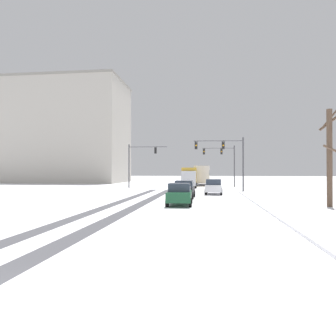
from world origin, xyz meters
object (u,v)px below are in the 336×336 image
at_px(car_black_second, 184,189).
at_px(car_dark_green_third, 180,194).
at_px(traffic_signal_far_right, 223,158).
at_px(box_truck_delivery, 189,177).
at_px(bus_oncoming, 203,174).
at_px(traffic_signal_near_right, 226,153).
at_px(bare_tree_sidewalk_mid, 330,154).
at_px(office_building_far_left_block, 65,132).
at_px(traffic_signal_far_left, 139,158).
at_px(car_white_lead, 214,187).

xyz_separation_m(car_black_second, car_dark_green_third, (0.08, -6.01, 0.00)).
relative_size(traffic_signal_far_right, box_truck_delivery, 0.87).
bearing_deg(traffic_signal_far_right, car_dark_green_third, -99.69).
bearing_deg(traffic_signal_far_right, box_truck_delivery, -159.55).
bearing_deg(bus_oncoming, car_black_second, -92.66).
height_order(traffic_signal_near_right, box_truck_delivery, traffic_signal_near_right).
relative_size(traffic_signal_far_right, bus_oncoming, 0.59).
xyz_separation_m(traffic_signal_near_right, bare_tree_sidewalk_mid, (6.40, -14.32, -0.92)).
bearing_deg(car_dark_green_third, box_truck_delivery, 91.63).
xyz_separation_m(traffic_signal_near_right, office_building_far_left_block, (-33.49, 28.52, 6.44)).
distance_m(car_black_second, box_truck_delivery, 18.60).
height_order(car_dark_green_third, bare_tree_sidewalk_mid, bare_tree_sidewalk_mid).
height_order(traffic_signal_far_left, car_black_second, traffic_signal_far_left).
bearing_deg(bare_tree_sidewalk_mid, office_building_far_left_block, 132.95).
xyz_separation_m(traffic_signal_far_left, car_dark_green_third, (8.00, -22.70, -3.60)).
relative_size(traffic_signal_near_right, car_white_lead, 1.56).
relative_size(car_black_second, office_building_far_left_block, 0.16).
height_order(traffic_signal_near_right, bus_oncoming, traffic_signal_near_right).
bearing_deg(box_truck_delivery, bare_tree_sidewalk_mid, -65.14).
height_order(traffic_signal_near_right, car_white_lead, traffic_signal_near_right).
relative_size(traffic_signal_far_left, car_dark_green_third, 1.57).
bearing_deg(traffic_signal_far_right, traffic_signal_far_left, -162.98).
height_order(traffic_signal_near_right, office_building_far_left_block, office_building_far_left_block).
distance_m(traffic_signal_far_left, bus_oncoming, 14.51).
bearing_deg(bus_oncoming, traffic_signal_near_right, -81.07).
height_order(traffic_signal_far_left, car_dark_green_third, traffic_signal_far_left).
bearing_deg(bus_oncoming, car_dark_green_third, -92.05).
bearing_deg(bare_tree_sidewalk_mid, traffic_signal_near_right, 114.06).
bearing_deg(traffic_signal_near_right, traffic_signal_far_right, 88.48).
bearing_deg(car_dark_green_third, traffic_signal_far_left, 109.42).
bearing_deg(car_dark_green_third, office_building_far_left_block, 124.23).
distance_m(traffic_signal_far_left, box_truck_delivery, 8.04).
relative_size(traffic_signal_near_right, traffic_signal_far_right, 1.00).
distance_m(traffic_signal_near_right, bare_tree_sidewalk_mid, 15.71).
xyz_separation_m(bare_tree_sidewalk_mid, office_building_far_left_block, (-39.88, 42.84, 7.36)).
xyz_separation_m(car_dark_green_third, office_building_far_left_block, (-29.27, 43.03, 10.26)).
xyz_separation_m(car_black_second, bus_oncoming, (1.28, 27.64, 1.18)).
xyz_separation_m(car_dark_green_third, bare_tree_sidewalk_mid, (10.61, 0.18, 2.90)).
distance_m(bus_oncoming, bare_tree_sidewalk_mid, 34.81).
relative_size(car_black_second, bus_oncoming, 0.37).
distance_m(traffic_signal_far_right, office_building_far_left_block, 38.17).
xyz_separation_m(traffic_signal_far_left, bus_oncoming, (9.21, 10.95, -2.42)).
distance_m(traffic_signal_far_left, car_dark_green_third, 24.33).
relative_size(traffic_signal_near_right, bare_tree_sidewalk_mid, 0.94).
relative_size(traffic_signal_near_right, traffic_signal_far_left, 1.00).
relative_size(box_truck_delivery, bare_tree_sidewalk_mid, 1.08).
bearing_deg(bare_tree_sidewalk_mid, car_black_second, 151.37).
relative_size(traffic_signal_far_right, car_white_lead, 1.56).
xyz_separation_m(traffic_signal_far_right, car_dark_green_third, (-4.53, -26.54, -3.78)).
relative_size(traffic_signal_far_left, box_truck_delivery, 0.87).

